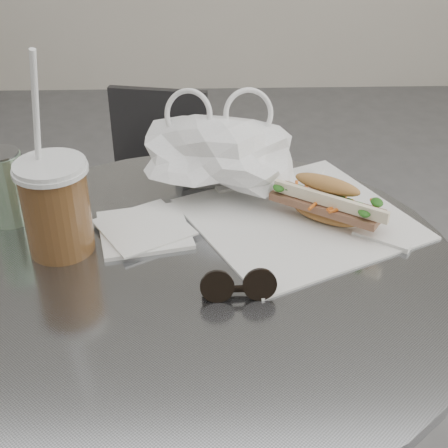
{
  "coord_description": "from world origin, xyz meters",
  "views": [
    {
      "loc": [
        0.01,
        -0.53,
        1.27
      ],
      "look_at": [
        0.03,
        0.23,
        0.79
      ],
      "focal_mm": 50.0,
      "sensor_mm": 36.0,
      "label": 1
    }
  ],
  "objects_px": {
    "cafe_table": "(205,398)",
    "chair_far": "(153,227)",
    "drink_can": "(6,187)",
    "banh_mi": "(326,201)",
    "sunglasses": "(238,287)",
    "iced_coffee": "(56,206)"
  },
  "relations": [
    {
      "from": "cafe_table",
      "to": "chair_far",
      "type": "bearing_deg",
      "value": 100.53
    },
    {
      "from": "chair_far",
      "to": "drink_can",
      "type": "distance_m",
      "value": 0.84
    },
    {
      "from": "banh_mi",
      "to": "chair_far",
      "type": "bearing_deg",
      "value": 151.46
    },
    {
      "from": "cafe_table",
      "to": "sunglasses",
      "type": "distance_m",
      "value": 0.31
    },
    {
      "from": "banh_mi",
      "to": "drink_can",
      "type": "distance_m",
      "value": 0.5
    },
    {
      "from": "cafe_table",
      "to": "drink_can",
      "type": "distance_m",
      "value": 0.47
    },
    {
      "from": "sunglasses",
      "to": "drink_can",
      "type": "relative_size",
      "value": 0.86
    },
    {
      "from": "cafe_table",
      "to": "iced_coffee",
      "type": "relative_size",
      "value": 2.48
    },
    {
      "from": "banh_mi",
      "to": "cafe_table",
      "type": "bearing_deg",
      "value": -115.15
    },
    {
      "from": "chair_far",
      "to": "cafe_table",
      "type": "bearing_deg",
      "value": 111.51
    },
    {
      "from": "sunglasses",
      "to": "drink_can",
      "type": "bearing_deg",
      "value": 146.88
    },
    {
      "from": "cafe_table",
      "to": "sunglasses",
      "type": "relative_size",
      "value": 7.38
    },
    {
      "from": "banh_mi",
      "to": "sunglasses",
      "type": "bearing_deg",
      "value": -93.35
    },
    {
      "from": "banh_mi",
      "to": "iced_coffee",
      "type": "bearing_deg",
      "value": -136.36
    },
    {
      "from": "drink_can",
      "to": "iced_coffee",
      "type": "bearing_deg",
      "value": -41.32
    },
    {
      "from": "cafe_table",
      "to": "chair_far",
      "type": "xyz_separation_m",
      "value": [
        -0.15,
        0.8,
        -0.16
      ]
    },
    {
      "from": "cafe_table",
      "to": "drink_can",
      "type": "relative_size",
      "value": 6.35
    },
    {
      "from": "cafe_table",
      "to": "sunglasses",
      "type": "bearing_deg",
      "value": -56.69
    },
    {
      "from": "chair_far",
      "to": "banh_mi",
      "type": "height_order",
      "value": "banh_mi"
    },
    {
      "from": "chair_far",
      "to": "sunglasses",
      "type": "bearing_deg",
      "value": 113.72
    },
    {
      "from": "chair_far",
      "to": "sunglasses",
      "type": "height_order",
      "value": "sunglasses"
    },
    {
      "from": "cafe_table",
      "to": "banh_mi",
      "type": "relative_size",
      "value": 3.36
    }
  ]
}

